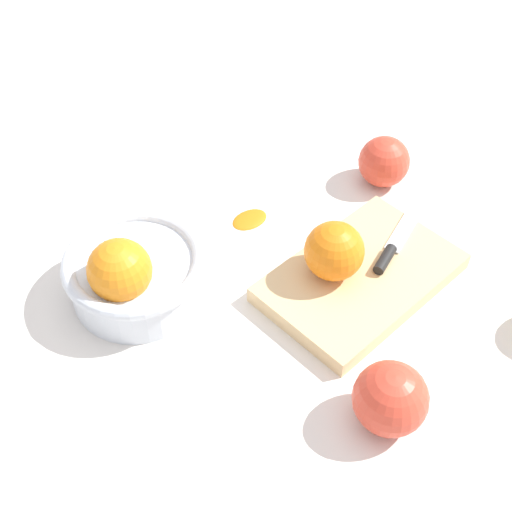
{
  "coord_description": "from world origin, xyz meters",
  "views": [
    {
      "loc": [
        -0.37,
        -0.38,
        0.66
      ],
      "look_at": [
        -0.02,
        0.09,
        0.04
      ],
      "focal_mm": 48.94,
      "sensor_mm": 36.0,
      "label": 1
    }
  ],
  "objects": [
    {
      "name": "orange_on_board",
      "position": [
        0.05,
        0.02,
        0.06
      ],
      "size": [
        0.07,
        0.07,
        0.07
      ],
      "primitive_type": "sphere",
      "color": "orange",
      "rests_on": "cutting_board"
    },
    {
      "name": "cutting_board",
      "position": [
        0.08,
        -0.0,
        0.01
      ],
      "size": [
        0.26,
        0.18,
        0.02
      ],
      "primitive_type": "cube",
      "rotation": [
        0.0,
        0.0,
        0.11
      ],
      "color": "#DBB77F",
      "rests_on": "ground_plane"
    },
    {
      "name": "apple_front_left",
      "position": [
        -0.03,
        -0.16,
        0.04
      ],
      "size": [
        0.08,
        0.08,
        0.08
      ],
      "primitive_type": "sphere",
      "color": "#D6422D",
      "rests_on": "ground_plane"
    },
    {
      "name": "apple_back_right",
      "position": [
        0.24,
        0.13,
        0.04
      ],
      "size": [
        0.07,
        0.07,
        0.07
      ],
      "primitive_type": "sphere",
      "color": "#D6422D",
      "rests_on": "ground_plane"
    },
    {
      "name": "knife",
      "position": [
        0.14,
        0.01,
        0.03
      ],
      "size": [
        0.15,
        0.08,
        0.01
      ],
      "color": "silver",
      "rests_on": "cutting_board"
    },
    {
      "name": "citrus_peel",
      "position": [
        0.04,
        0.18,
        0.0
      ],
      "size": [
        0.05,
        0.04,
        0.01
      ],
      "primitive_type": "ellipsoid",
      "rotation": [
        0.0,
        0.0,
        3.15
      ],
      "color": "orange",
      "rests_on": "ground_plane"
    },
    {
      "name": "ground_plane",
      "position": [
        0.0,
        0.0,
        0.0
      ],
      "size": [
        2.4,
        2.4,
        0.0
      ],
      "primitive_type": "plane",
      "color": "silver"
    },
    {
      "name": "bowl",
      "position": [
        -0.15,
        0.15,
        0.04
      ],
      "size": [
        0.17,
        0.17,
        0.11
      ],
      "color": "silver",
      "rests_on": "ground_plane"
    }
  ]
}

